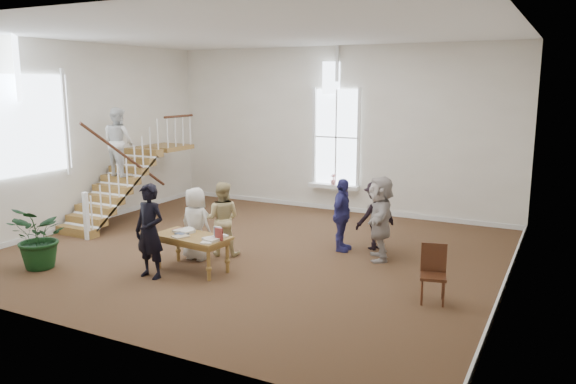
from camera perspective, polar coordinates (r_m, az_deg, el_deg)
The scene contains 12 objects.
ground at distance 11.99m, azimuth -3.39°, elevation -6.04°, with size 10.00×10.00×0.00m, color #4C2E1E.
room_shell at distance 15.71m, azimuth 4.75°, elevation -0.45°, with size 10.49×10.00×10.00m.
staircase at distance 14.83m, azimuth -16.58°, elevation 3.22°, with size 1.10×4.10×2.92m.
library_table at distance 10.78m, azimuth -9.66°, elevation -4.79°, with size 1.53×0.88×0.75m.
police_officer at distance 10.50m, azimuth -13.87°, elevation -3.89°, with size 0.63×0.42×1.74m, color black.
elderly_woman at distance 11.41m, azimuth -9.35°, elevation -3.21°, with size 0.72×0.47×1.47m, color silver.
person_yellow at distance 11.63m, azimuth -6.71°, elevation -2.71°, with size 0.75×0.58×1.54m, color #CBB77F.
woman_cluster_a at distance 11.89m, azimuth 5.50°, elevation -2.34°, with size 0.91×0.38×1.55m, color navy.
woman_cluster_b at distance 12.11m, azimuth 8.93°, elevation -2.36°, with size 0.96×0.55×1.48m, color black.
woman_cluster_c at distance 11.39m, azimuth 9.34°, elevation -2.62°, with size 1.59×0.51×1.71m, color #B3A8A1.
floor_plant at distance 11.73m, azimuth -23.84°, elevation -4.22°, with size 1.12×0.97×1.24m, color black.
side_chair at distance 9.50m, azimuth 14.55°, elevation -7.66°, with size 0.50×0.50×0.95m.
Camera 1 is at (5.85, -9.86, 3.51)m, focal length 35.00 mm.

